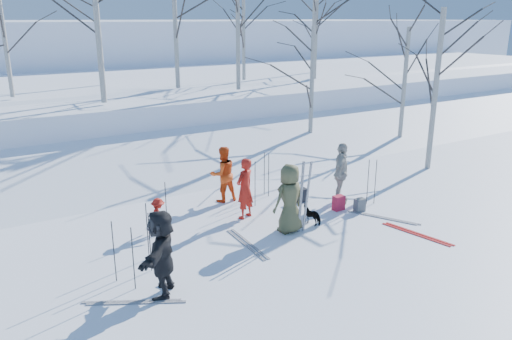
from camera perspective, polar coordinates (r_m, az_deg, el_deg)
ground at (r=12.75m, az=3.58°, el=-7.28°), size 120.00×120.00×0.00m
snow_ramp at (r=18.50m, az=-9.01°, el=0.83°), size 70.00×9.49×4.12m
snow_plateau at (r=27.62m, az=-17.33°, el=7.42°), size 70.00×18.00×2.20m
far_hill at (r=48.03m, az=-24.11°, el=11.70°), size 90.00×30.00×6.00m
skier_olive_center at (r=12.55m, az=3.86°, el=-3.28°), size 0.91×0.62×1.78m
skier_red_north at (r=13.43m, az=-1.29°, el=-2.12°), size 0.72×0.60×1.68m
skier_redor_behind at (r=14.69m, az=-3.79°, el=-0.48°), size 0.84×0.67×1.67m
skier_red_seated at (r=12.79m, az=-11.08°, el=-5.21°), size 0.49×0.68×0.94m
skier_cream_east at (r=14.73m, az=9.70°, el=-0.36°), size 1.08×1.03×1.80m
skier_grey_west at (r=9.94m, az=-10.74°, el=-9.30°), size 1.35×1.65×1.76m
dog at (r=13.31m, az=6.44°, el=-5.09°), size 0.47×0.67×0.51m
upright_ski_left at (r=12.49m, az=5.16°, el=-3.13°), size 0.07×0.16×1.90m
upright_ski_right at (r=12.53m, az=5.86°, el=-3.10°), size 0.12×0.23×1.89m
ski_pair_a at (r=13.32m, az=17.92°, el=-6.97°), size 0.90×1.97×0.02m
ski_pair_b at (r=14.10m, az=14.39°, el=-5.31°), size 1.76×2.06×0.02m
ski_pair_c at (r=10.17m, az=-13.77°, el=-14.46°), size 1.81×2.07×0.02m
ski_pair_d at (r=12.16m, az=-1.01°, el=-8.45°), size 0.39×1.92×0.02m
ski_pole_a at (r=10.70m, az=-15.93°, el=-8.97°), size 0.02×0.02×1.34m
ski_pole_b at (r=10.94m, az=-12.04°, el=-8.07°), size 0.02×0.02×1.34m
ski_pole_c at (r=15.23m, az=0.96°, el=-0.44°), size 0.02×0.02×1.34m
ski_pole_d at (r=14.85m, az=12.67°, el=-1.33°), size 0.02×0.02×1.34m
ski_pole_e at (r=14.31m, az=-0.11°, el=-1.60°), size 0.02×0.02×1.34m
ski_pole_f at (r=12.76m, az=-10.23°, el=-4.24°), size 0.02×0.02×1.34m
ski_pole_g at (r=10.31m, az=-13.87°, el=-9.81°), size 0.02×0.02×1.34m
ski_pole_h at (r=15.10m, az=1.45°, el=-0.60°), size 0.02×0.02×1.34m
ski_pole_i at (r=11.47m, az=-12.31°, el=-6.87°), size 0.02×0.02×1.34m
ski_pole_j at (r=14.91m, az=13.48°, el=-1.32°), size 0.02×0.02×1.34m
backpack_red at (r=14.36m, az=9.42°, el=-3.73°), size 0.32×0.22×0.42m
backpack_grey at (r=14.36m, az=11.76°, el=-3.95°), size 0.30×0.20×0.38m
backpack_dark at (r=14.85m, az=5.19°, el=-2.89°), size 0.34×0.24×0.40m
birch_plateau_a at (r=22.19m, az=-26.86°, el=13.64°), size 3.98×3.98×4.83m
birch_plateau_c at (r=25.78m, az=-1.42°, el=15.22°), size 3.73×3.73×4.47m
birch_plateau_d at (r=30.52m, az=6.83°, el=17.63°), size 5.40×5.40×6.86m
birch_plateau_f at (r=22.19m, az=-2.09°, el=16.12°), size 4.38×4.38×5.39m
birch_plateau_g at (r=25.53m, az=-17.72°, el=16.07°), size 4.75×4.75×5.92m
birch_plateau_h at (r=19.46m, az=-17.87°, el=17.64°), size 5.52×5.52×7.03m
birch_plateau_i at (r=26.54m, az=6.87°, el=15.53°), size 3.97×3.97×4.81m
birch_plateau_j at (r=22.93m, az=-9.24°, el=16.67°), size 4.78×4.78×5.97m
birch_edge_b at (r=18.60m, az=19.81°, el=8.47°), size 4.51×4.51×5.59m
birch_edge_c at (r=22.12m, az=16.56°, el=9.07°), size 4.03×4.03×4.90m
birch_edge_e at (r=20.45m, az=6.38°, el=9.09°), size 4.04×4.04×4.91m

